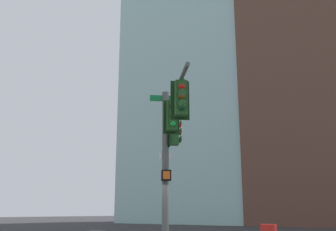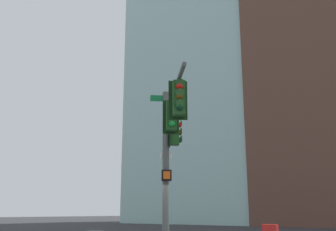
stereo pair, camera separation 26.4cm
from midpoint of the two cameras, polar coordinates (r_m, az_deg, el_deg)
name	(u,v)px [view 1 (the left image)]	position (r m, az deg, el deg)	size (l,w,h in m)	color
signal_pole_assembly	(171,139)	(13.79, -0.17, -3.49)	(4.58, 4.12, 6.12)	#4C514C
building_brick_midblock	(303,65)	(64.35, 18.95, 6.94)	(19.96, 14.62, 47.09)	brown
building_glass_tower	(225,43)	(64.62, 8.17, 10.37)	(23.48, 24.08, 55.77)	#9EC6C1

